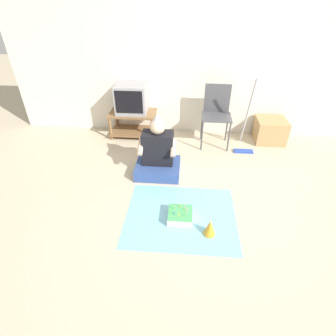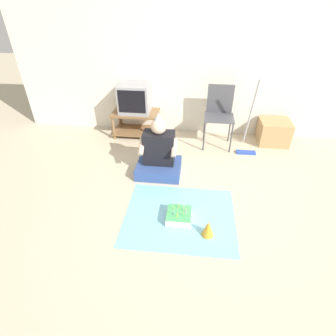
# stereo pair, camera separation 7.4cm
# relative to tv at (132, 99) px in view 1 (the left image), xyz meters

# --- Properties ---
(ground_plane) EXTENTS (16.00, 16.00, 0.00)m
(ground_plane) POSITION_rel_tv_xyz_m (1.28, -1.91, -0.62)
(ground_plane) COLOR beige
(wall_back) EXTENTS (6.40, 0.06, 2.55)m
(wall_back) POSITION_rel_tv_xyz_m (1.28, 0.24, 0.66)
(wall_back) COLOR silver
(wall_back) RESTS_ON ground_plane
(tv_stand) EXTENTS (0.73, 0.44, 0.40)m
(tv_stand) POSITION_rel_tv_xyz_m (0.00, -0.01, -0.38)
(tv_stand) COLOR olive
(tv_stand) RESTS_ON ground_plane
(tv) EXTENTS (0.47, 0.40, 0.44)m
(tv) POSITION_rel_tv_xyz_m (0.00, 0.00, 0.00)
(tv) COLOR #99999E
(tv) RESTS_ON tv_stand
(folding_chair) EXTENTS (0.44, 0.39, 0.89)m
(folding_chair) POSITION_rel_tv_xyz_m (1.30, -0.16, -0.09)
(folding_chair) COLOR #4C4C51
(folding_chair) RESTS_ON ground_plane
(cardboard_box_stack) EXTENTS (0.45, 0.42, 0.36)m
(cardboard_box_stack) POSITION_rel_tv_xyz_m (2.18, -0.03, -0.44)
(cardboard_box_stack) COLOR tan
(cardboard_box_stack) RESTS_ON ground_plane
(dust_mop) EXTENTS (0.28, 0.39, 1.09)m
(dust_mop) POSITION_rel_tv_xyz_m (1.73, -0.34, -0.31)
(dust_mop) COLOR #2D4CB2
(dust_mop) RESTS_ON ground_plane
(person_seated) EXTENTS (0.57, 0.48, 0.82)m
(person_seated) POSITION_rel_tv_xyz_m (0.52, -1.03, -0.36)
(person_seated) COLOR #334C8C
(person_seated) RESTS_ON ground_plane
(party_cloth) EXTENTS (1.17, 0.98, 0.01)m
(party_cloth) POSITION_rel_tv_xyz_m (0.85, -1.84, -0.62)
(party_cloth) COLOR #7FC6E0
(party_cloth) RESTS_ON ground_plane
(birthday_cake) EXTENTS (0.26, 0.26, 0.15)m
(birthday_cake) POSITION_rel_tv_xyz_m (0.85, -1.88, -0.57)
(birthday_cake) COLOR white
(birthday_cake) RESTS_ON party_cloth
(party_hat_blue) EXTENTS (0.12, 0.12, 0.18)m
(party_hat_blue) POSITION_rel_tv_xyz_m (1.14, -2.07, -0.53)
(party_hat_blue) COLOR gold
(party_hat_blue) RESTS_ON party_cloth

